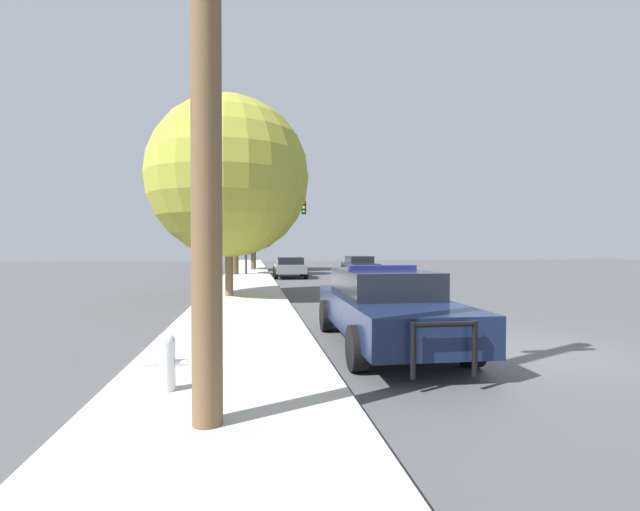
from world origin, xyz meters
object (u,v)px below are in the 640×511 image
utility_pole (206,17)px  car_background_midblock (290,267)px  tree_sidewalk_mid (235,200)px  tree_sidewalk_far (253,208)px  traffic_light (271,220)px  car_background_oncoming (360,265)px  police_car (385,305)px  tree_sidewalk_near (229,177)px  fire_hydrant (167,360)px

utility_pole → car_background_midblock: utility_pole is taller
tree_sidewalk_mid → car_background_midblock: bearing=-30.6°
utility_pole → car_background_midblock: (2.74, 22.37, -3.42)m
tree_sidewalk_far → tree_sidewalk_mid: tree_sidewalk_far is taller
utility_pole → tree_sidewalk_mid: size_ratio=1.11×
car_background_midblock → traffic_light: bearing=112.6°
car_background_oncoming → tree_sidewalk_far: (-6.97, 7.60, 4.38)m
police_car → tree_sidewalk_far: 27.77m
traffic_light → car_background_oncoming: (5.81, -1.77, -3.07)m
tree_sidewalk_mid → police_car: bearing=-80.1°
police_car → utility_pole: (-2.95, -3.57, 3.34)m
car_background_midblock → tree_sidewalk_mid: 5.90m
traffic_light → car_background_oncoming: 6.81m
car_background_oncoming → tree_sidewalk_near: bearing=57.6°
police_car → utility_pole: bearing=51.9°
police_car → traffic_light: bearing=-85.2°
utility_pole → car_background_oncoming: 24.71m
utility_pole → car_background_midblock: 22.79m
fire_hydrant → car_background_oncoming: 23.62m
tree_sidewalk_far → tree_sidewalk_mid: 6.60m
police_car → utility_pole: size_ratio=0.67×
fire_hydrant → utility_pole: bearing=-61.6°
traffic_light → utility_pole: bearing=-93.8°
police_car → fire_hydrant: size_ratio=7.59×
car_background_midblock → tree_sidewalk_near: (-3.14, -10.91, 3.72)m
tree_sidewalk_far → tree_sidewalk_near: size_ratio=1.12×
police_car → car_background_midblock: size_ratio=1.30×
fire_hydrant → tree_sidewalk_mid: (-0.11, 23.31, 4.53)m
utility_pole → car_background_oncoming: bearing=72.2°
fire_hydrant → car_background_midblock: 21.53m
utility_pole → traffic_light: (1.67, 25.07, -0.33)m
utility_pole → tree_sidewalk_far: (0.51, 30.90, 0.98)m
fire_hydrant → tree_sidewalk_mid: size_ratio=0.10×
police_car → fire_hydrant: 4.33m
utility_pole → car_background_midblock: bearing=83.0°
police_car → car_background_midblock: bearing=-88.0°
utility_pole → traffic_light: 25.13m
police_car → tree_sidewalk_mid: (-3.65, 20.84, 4.25)m
traffic_light → tree_sidewalk_near: tree_sidewalk_near is taller
tree_sidewalk_near → fire_hydrant: bearing=-91.1°
police_car → car_background_oncoming: bearing=-101.5°
police_car → fire_hydrant: (-3.54, -2.48, -0.27)m
car_background_oncoming → car_background_midblock: (-4.73, -0.93, -0.02)m
car_background_oncoming → tree_sidewalk_mid: 9.31m
traffic_light → car_background_midblock: 4.24m
car_background_oncoming → tree_sidewalk_mid: (-8.18, 1.11, 4.31)m
police_car → traffic_light: (-1.28, 21.50, 3.01)m
tree_sidewalk_far → tree_sidewalk_near: 19.47m
utility_pole → traffic_light: bearing=86.2°
fire_hydrant → car_background_oncoming: bearing=70.0°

